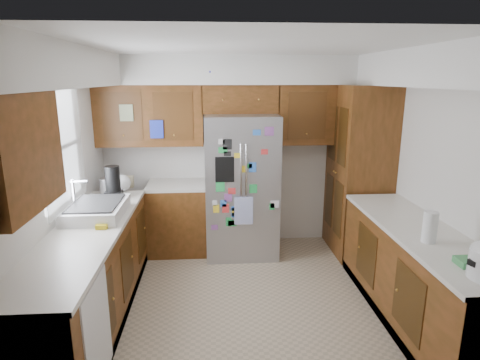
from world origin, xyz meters
name	(u,v)px	position (x,y,z in m)	size (l,w,h in m)	color
floor	(249,299)	(0.00, 0.00, 0.00)	(3.60, 3.60, 0.00)	tan
room_shell	(237,120)	(-0.11, 0.36, 1.82)	(3.64, 3.24, 2.52)	silver
left_counter_run	(114,264)	(-1.36, 0.03, 0.43)	(1.36, 3.20, 0.92)	#42290C
right_counter_run	(416,280)	(1.50, -0.47, 0.42)	(0.63, 2.25, 0.92)	#42290C
pantry	(359,171)	(1.50, 1.15, 1.07)	(0.60, 0.90, 2.15)	#42290C
fridge	(241,186)	(0.00, 1.20, 0.90)	(0.90, 0.79, 1.80)	gray
bridge_cabinet	(240,99)	(0.00, 1.43, 1.98)	(0.96, 0.34, 0.35)	#42290C
fridge_top_items	(226,74)	(-0.18, 1.39, 2.28)	(0.81, 0.35, 0.31)	#25279F
sink_assembly	(96,209)	(-1.50, 0.10, 0.99)	(0.52, 0.74, 0.37)	silver
left_counter_clutter	(115,184)	(-1.48, 0.84, 1.05)	(0.33, 0.81, 0.38)	black
paper_towel	(430,227)	(1.41, -0.75, 1.05)	(0.12, 0.12, 0.26)	white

